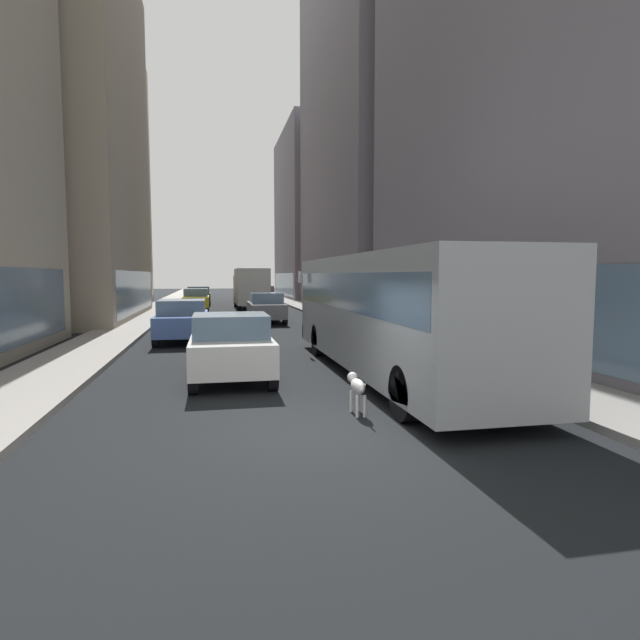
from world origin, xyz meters
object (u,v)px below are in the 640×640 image
at_px(car_red_coupe, 263,295).
at_px(dalmatian_dog, 357,386).
at_px(transit_bus, 389,306).
at_px(box_truck, 251,287).
at_px(car_black_suv, 199,296).
at_px(car_grey_wagon, 266,307).
at_px(car_blue_hatchback, 182,320).
at_px(car_yellow_taxi, 196,300).
at_px(car_white_van, 231,346).

height_order(car_red_coupe, dalmatian_dog, car_red_coupe).
relative_size(transit_bus, box_truck, 1.54).
bearing_deg(car_red_coupe, car_black_suv, -168.81).
distance_m(transit_bus, car_grey_wagon, 15.75).
relative_size(car_black_suv, car_blue_hatchback, 0.92).
distance_m(transit_bus, dalmatian_dog, 4.12).
distance_m(car_blue_hatchback, car_red_coupe, 26.25).
height_order(car_black_suv, car_blue_hatchback, same).
bearing_deg(car_grey_wagon, car_yellow_taxi, 111.71).
xyz_separation_m(car_yellow_taxi, box_truck, (4.00, 1.50, 0.85)).
distance_m(transit_bus, car_yellow_taxi, 26.31).
xyz_separation_m(box_truck, dalmatian_dog, (-0.22, -30.67, -1.15)).
height_order(car_grey_wagon, car_red_coupe, same).
distance_m(car_blue_hatchback, box_truck, 19.32).
relative_size(box_truck, dalmatian_dog, 7.79).
bearing_deg(car_grey_wagon, car_white_van, -98.91).
bearing_deg(car_black_suv, car_red_coupe, 11.19).
height_order(car_red_coupe, box_truck, box_truck).
relative_size(car_white_van, car_red_coupe, 0.98).
height_order(car_yellow_taxi, car_black_suv, same).
xyz_separation_m(car_white_van, car_blue_hatchback, (-1.60, 7.98, 0.00)).
height_order(car_yellow_taxi, dalmatian_dog, car_yellow_taxi).
bearing_deg(car_grey_wagon, car_red_coupe, 85.01).
height_order(car_yellow_taxi, car_white_van, same).
height_order(transit_bus, box_truck, same).
bearing_deg(car_black_suv, car_yellow_taxi, -90.00).
relative_size(car_yellow_taxi, dalmatian_dog, 4.37).
distance_m(car_grey_wagon, car_black_suv, 17.66).
bearing_deg(car_white_van, car_yellow_taxi, 93.61).
height_order(car_black_suv, dalmatian_dog, car_black_suv).
relative_size(car_black_suv, dalmatian_dog, 4.37).
bearing_deg(dalmatian_dog, car_white_van, 119.80).
xyz_separation_m(car_grey_wagon, car_black_suv, (-4.00, 17.20, -0.00)).
height_order(transit_bus, car_white_van, transit_bus).
relative_size(transit_bus, car_red_coupe, 2.76).
bearing_deg(car_grey_wagon, box_truck, 90.00).
bearing_deg(car_blue_hatchback, car_yellow_taxi, 90.00).
distance_m(transit_bus, car_black_suv, 33.34).
height_order(car_white_van, car_black_suv, same).
distance_m(car_grey_wagon, dalmatian_dog, 19.12).
bearing_deg(car_black_suv, car_white_van, -87.18).
height_order(car_white_van, car_blue_hatchback, same).
bearing_deg(car_grey_wagon, transit_bus, -84.16).
bearing_deg(car_black_suv, dalmatian_dog, -84.06).
bearing_deg(car_blue_hatchback, car_white_van, -78.66).
relative_size(car_grey_wagon, car_yellow_taxi, 1.13).
xyz_separation_m(car_black_suv, car_red_coupe, (5.60, 1.11, -0.00)).
bearing_deg(transit_bus, car_blue_hatchback, 123.98).
xyz_separation_m(car_white_van, dalmatian_dog, (2.18, -3.80, -0.31)).
xyz_separation_m(car_yellow_taxi, car_black_suv, (-0.00, 7.16, 0.00)).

